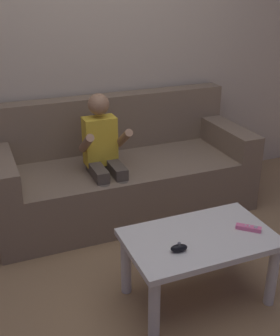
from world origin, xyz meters
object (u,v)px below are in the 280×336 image
(couch, at_px, (121,173))
(nunchuk_black, at_px, (179,248))
(coffee_table, at_px, (199,248))
(game_remote_pink_near_edge, at_px, (249,228))
(person_seated_on_couch, at_px, (104,154))

(couch, distance_m, nunchuk_black, 1.28)
(couch, xyz_separation_m, coffee_table, (0.03, -1.18, 0.04))
(coffee_table, distance_m, nunchuk_black, 0.21)
(game_remote_pink_near_edge, bearing_deg, nunchuk_black, -175.32)
(couch, distance_m, person_seated_on_couch, 0.37)
(nunchuk_black, bearing_deg, game_remote_pink_near_edge, 4.68)
(game_remote_pink_near_edge, bearing_deg, person_seated_on_couch, 115.80)
(coffee_table, relative_size, game_remote_pink_near_edge, 6.37)
(person_seated_on_couch, relative_size, coffee_table, 1.19)
(couch, xyz_separation_m, nunchuk_black, (-0.14, -1.26, 0.14))
(couch, height_order, person_seated_on_couch, person_seated_on_couch)
(person_seated_on_couch, height_order, nunchuk_black, person_seated_on_couch)
(person_seated_on_couch, height_order, game_remote_pink_near_edge, person_seated_on_couch)
(person_seated_on_couch, xyz_separation_m, coffee_table, (0.22, -1.00, -0.22))
(couch, distance_m, coffee_table, 1.18)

